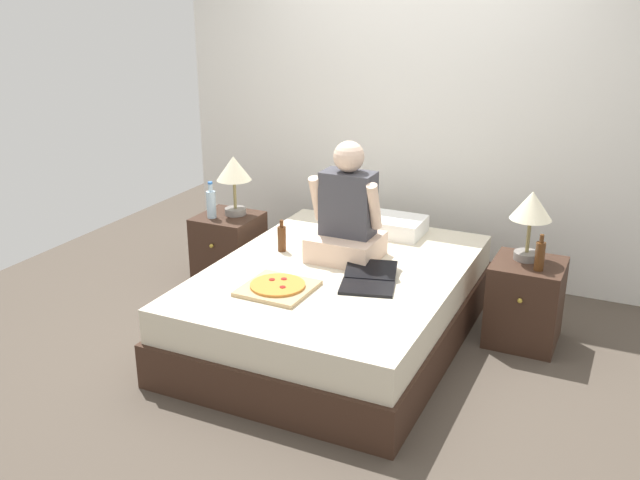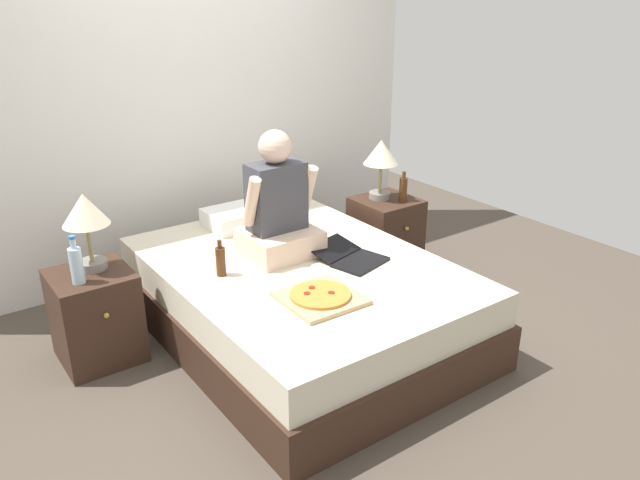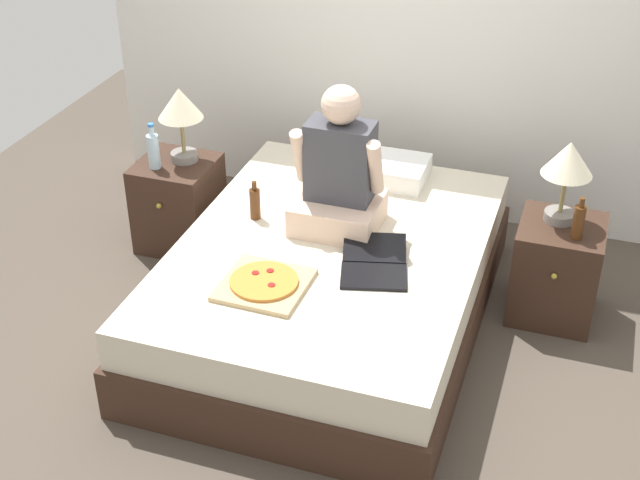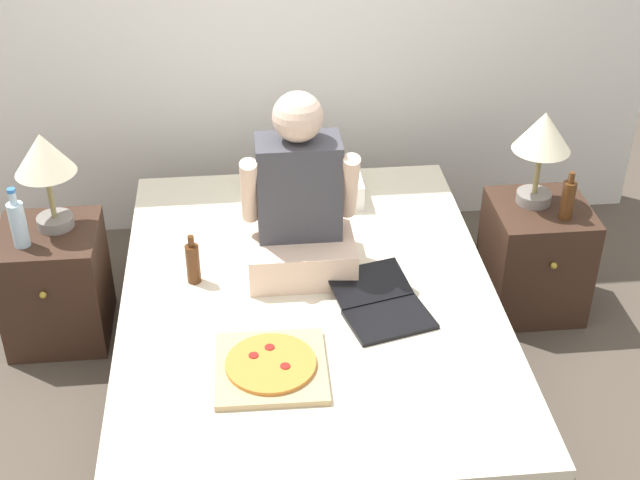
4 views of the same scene
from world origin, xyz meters
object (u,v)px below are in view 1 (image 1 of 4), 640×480
object	(u,v)px
water_bottle	(211,203)
pizza_box	(278,287)
bed	(337,304)
person_seated	(347,216)
lamp_on_right_nightstand	(531,210)
beer_bottle	(540,255)
laptop	(368,282)
nightstand_left	(229,250)
lamp_on_left_nightstand	(234,173)
beer_bottle_on_bed	(282,238)
nightstand_right	(525,302)

from	to	relation	value
water_bottle	pizza_box	distance (m)	1.33
bed	person_seated	bearing A→B (deg)	95.83
lamp_on_right_nightstand	pizza_box	size ratio (longest dim) A/B	1.10
beer_bottle	laptop	size ratio (longest dim) A/B	0.48
laptop	bed	bearing A→B (deg)	150.57
nightstand_left	bed	bearing A→B (deg)	-22.95
lamp_on_left_nightstand	person_seated	distance (m)	1.11
beer_bottle	laptop	xyz separation A→B (m)	(-0.91, -0.53, -0.13)
bed	nightstand_left	size ratio (longest dim) A/B	3.88
water_bottle	laptop	distance (m)	1.57
pizza_box	beer_bottle_on_bed	bearing A→B (deg)	115.88
lamp_on_left_nightstand	person_seated	bearing A→B (deg)	-16.88
lamp_on_left_nightstand	beer_bottle_on_bed	xyz separation A→B (m)	(0.61, -0.40, -0.29)
bed	lamp_on_left_nightstand	size ratio (longest dim) A/B	4.73
laptop	pizza_box	size ratio (longest dim) A/B	1.18
bed	lamp_on_left_nightstand	xyz separation A→B (m)	(-1.08, 0.52, 0.63)
nightstand_left	laptop	distance (m)	1.54
bed	water_bottle	distance (m)	1.32
water_bottle	person_seated	world-z (taller)	person_seated
pizza_box	nightstand_left	bearing A→B (deg)	135.03
pizza_box	bed	bearing A→B (deg)	68.80
bed	nightstand_right	distance (m)	1.21
nightstand_left	pizza_box	world-z (taller)	nightstand_left
bed	nightstand_left	xyz separation A→B (m)	(-1.12, 0.47, 0.03)
person_seated	pizza_box	bearing A→B (deg)	-103.42
person_seated	pizza_box	xyz separation A→B (m)	(-0.16, -0.66, -0.27)
lamp_on_left_nightstand	lamp_on_right_nightstand	world-z (taller)	same
beer_bottle_on_bed	water_bottle	bearing A→B (deg)	160.67
person_seated	laptop	world-z (taller)	person_seated
bed	person_seated	distance (m)	0.57
lamp_on_right_nightstand	laptop	world-z (taller)	lamp_on_right_nightstand
laptop	water_bottle	bearing A→B (deg)	159.91
beer_bottle_on_bed	nightstand_right	bearing A→B (deg)	12.36
beer_bottle	beer_bottle_on_bed	size ratio (longest dim) A/B	1.05
person_seated	nightstand_right	bearing A→B (deg)	13.37
person_seated	nightstand_left	bearing A→B (deg)	166.15
nightstand_left	pizza_box	size ratio (longest dim) A/B	1.35
lamp_on_left_nightstand	lamp_on_right_nightstand	distance (m)	2.16
bed	lamp_on_right_nightstand	world-z (taller)	lamp_on_right_nightstand
lamp_on_left_nightstand	person_seated	world-z (taller)	person_seated
lamp_on_left_nightstand	water_bottle	xyz separation A→B (m)	(-0.12, -0.14, -0.22)
bed	nightstand_right	world-z (taller)	nightstand_right
lamp_on_right_nightstand	person_seated	size ratio (longest dim) A/B	0.58
nightstand_left	person_seated	xyz separation A→B (m)	(1.09, -0.27, 0.50)
bed	beer_bottle	distance (m)	1.31
nightstand_right	beer_bottle	size ratio (longest dim) A/B	2.39
laptop	nightstand_right	bearing A→B (deg)	36.84
water_bottle	laptop	size ratio (longest dim) A/B	0.57
bed	pizza_box	xyz separation A→B (m)	(-0.18, -0.46, 0.27)
lamp_on_right_nightstand	beer_bottle_on_bed	xyz separation A→B (m)	(-1.55, -0.40, -0.29)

